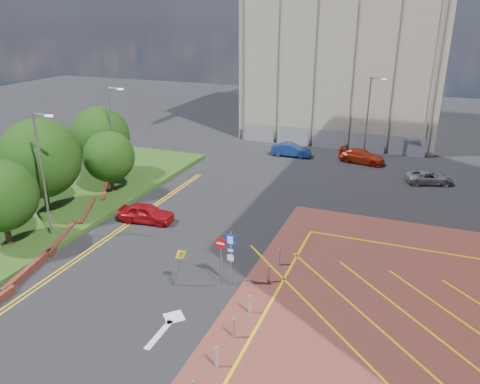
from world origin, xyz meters
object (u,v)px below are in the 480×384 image
Objects in this scene: tree_a at (0,196)px; tree_b at (40,158)px; lamp_left_far at (113,132)px; car_blue_back at (291,150)px; lamp_back at (368,115)px; car_red_back at (362,156)px; sign_cluster at (227,253)px; lamp_left_near at (43,170)px; car_silver_back at (429,178)px; car_red_left at (146,213)px; tree_c at (109,157)px; tree_d at (100,136)px; warning_sign at (179,264)px.

tree_a is 5.27m from tree_b.
lamp_left_far is 18.27m from car_blue_back.
car_red_back is at bearing -91.24° from lamp_back.
tree_b is 2.11× the size of sign_cluster.
sign_cluster is at bearing -14.26° from tree_b.
car_red_back is (19.54, 20.97, -3.59)m from tree_b.
tree_b is 0.84× the size of lamp_left_near.
lamp_back is 2.01× the size of car_blue_back.
car_red_back is 1.15× the size of car_silver_back.
sign_cluster is 10.11m from car_red_left.
tree_c is at bearing 144.15° from car_blue_back.
tree_b reaches higher than car_silver_back.
tree_d is 1.36× the size of car_red_back.
lamp_left_near is at bearing 128.08° from car_red_left.
lamp_left_near is 25.79m from car_blue_back.
car_silver_back is at bearing -44.29° from lamp_back.
sign_cluster is 25.30m from car_red_back.
car_silver_back is at bearing -112.17° from car_red_back.
warning_sign is at bearing -144.75° from car_red_left.
car_red_left is (6.30, -5.56, -3.99)m from lamp_left_far.
tree_d is 2.44m from lamp_left_far.
lamp_back is (17.58, 18.00, 1.17)m from tree_c.
car_blue_back reaches higher than car_red_back.
tree_d is at bearing 110.35° from lamp_left_near.
lamp_back is 25.05m from car_red_left.
tree_d is at bearing -143.91° from lamp_back.
lamp_left_near is 2.50× the size of sign_cluster.
warning_sign reaches higher than car_red_left.
lamp_left_far is 2.50× the size of sign_cluster.
lamp_left_far is at bearing 40.72° from car_red_left.
tree_a is at bearing -176.06° from sign_cluster.
lamp_left_near is 2.07× the size of car_silver_back.
car_silver_back is (26.73, 9.00, -3.33)m from tree_d.
lamp_left_far is 26.92m from car_silver_back.
car_red_back is 7.35m from car_silver_back.
car_red_back is at bearing 42.33° from tree_c.
warning_sign is at bearing -42.13° from tree_d.
lamp_back is 2.04× the size of car_red_left.
tree_b is 30.21m from lamp_back.
tree_c is at bearing 68.20° from tree_b.
tree_a reaches higher than sign_cluster.
lamp_left_near reaches higher than tree_d.
car_silver_back is (18.35, 15.57, -0.13)m from car_red_left.
car_red_left is at bearing -38.07° from tree_d.
tree_b is 1.11× the size of tree_d.
lamp_back reaches higher than sign_cluster.
lamp_left_near is at bearing 156.28° from car_blue_back.
lamp_back is 9.40m from car_silver_back.
sign_cluster is 0.82× the size of car_red_left.
tree_d is 1.57× the size of car_silver_back.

